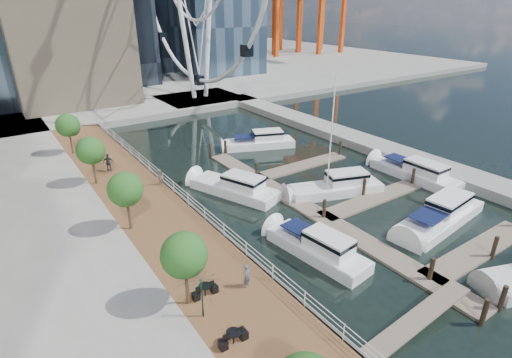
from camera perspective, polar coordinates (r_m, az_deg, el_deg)
The scene contains 14 objects.
ground at distance 28.14m, azimuth 16.53°, elevation -13.88°, with size 520.00×520.00×0.00m, color black.
boardwalk at distance 33.79m, azimuth -14.01°, elevation -5.66°, with size 6.00×60.00×1.00m, color brown.
seawall at distance 34.74m, azimuth -9.41°, elevation -4.36°, with size 0.25×60.00×1.00m, color #595954.
land_far at distance 117.65m, azimuth -25.93°, elevation 13.75°, with size 200.00×114.00×1.00m, color gray.
breakwater at distance 53.22m, azimuth 14.14°, elevation 5.43°, with size 4.00×60.00×1.00m, color gray.
pier at distance 74.48m, azimuth -7.96°, elevation 11.15°, with size 14.00×12.00×1.00m, color gray.
railing at distance 34.23m, azimuth -9.68°, elevation -2.89°, with size 0.10×60.00×1.05m, color white, non-canonical shape.
floating_docks at distance 38.62m, azimuth 13.01°, elevation -1.65°, with size 16.00×34.00×2.60m.
street_trees at distance 30.62m, azimuth -18.18°, elevation -1.42°, with size 2.60×42.60×4.60m.
yacht_foreground at distance 36.58m, azimuth 24.68°, elevation -5.77°, with size 2.90×10.81×2.15m, color white, non-canonical shape.
pedestrian_near at distance 24.63m, azimuth -1.25°, elevation -13.66°, with size 0.56×0.37×1.54m, color #494C62.
pedestrian_mid at distance 38.36m, azimuth -13.57°, elevation 0.21°, with size 0.75×0.58×1.54m, color gray.
pedestrian_far at distance 43.02m, azimuth -20.32°, elevation 2.24°, with size 1.10×0.46×1.88m, color #373F45.
moored_yachts at distance 38.62m, azimuth 11.38°, elevation -2.31°, with size 21.82×38.13×11.50m.
Camera 1 is at (-18.39, -13.05, 16.83)m, focal length 28.00 mm.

